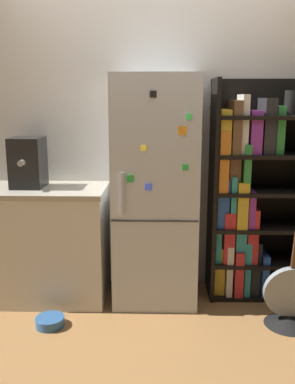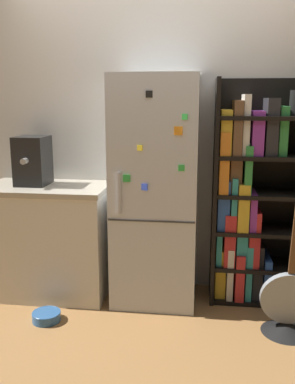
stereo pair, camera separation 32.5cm
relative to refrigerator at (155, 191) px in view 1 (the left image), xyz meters
name	(u,v)px [view 1 (the left image)]	position (x,y,z in m)	size (l,w,h in m)	color
ground_plane	(155,306)	(0.00, -0.17, -0.87)	(16.00, 16.00, 0.00)	#A87542
wall_back	(156,132)	(0.00, 0.30, 0.43)	(8.00, 0.05, 2.60)	silver
refrigerator	(155,191)	(0.00, 0.00, 0.00)	(0.63, 0.58, 1.74)	silver
bookshelf	(248,198)	(0.73, 0.11, -0.08)	(0.79, 0.38, 1.72)	black
kitchen_counter	(46,243)	(-0.87, 0.00, -0.42)	(0.97, 0.58, 0.90)	silver
espresso_machine	(28,162)	(-0.98, 0.02, 0.22)	(0.24, 0.32, 0.38)	black
guitar	(290,302)	(0.95, -0.42, -0.70)	(0.38, 0.34, 1.23)	black
pet_bowl	(50,321)	(-0.73, -0.48, -0.83)	(0.21, 0.21, 0.07)	#3366A5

